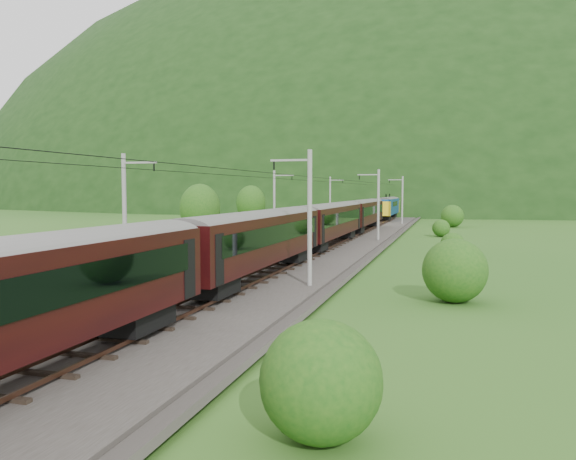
# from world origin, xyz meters

# --- Properties ---
(ground) EXTENTS (600.00, 600.00, 0.00)m
(ground) POSITION_xyz_m (0.00, 0.00, 0.00)
(ground) COLOR #29571B
(ground) RESTS_ON ground
(railbed) EXTENTS (14.00, 220.00, 0.30)m
(railbed) POSITION_xyz_m (0.00, 10.00, 0.15)
(railbed) COLOR #38332D
(railbed) RESTS_ON ground
(track_left) EXTENTS (2.40, 220.00, 0.27)m
(track_left) POSITION_xyz_m (-2.40, 10.00, 0.37)
(track_left) COLOR #533223
(track_left) RESTS_ON railbed
(track_right) EXTENTS (2.40, 220.00, 0.27)m
(track_right) POSITION_xyz_m (2.40, 10.00, 0.37)
(track_right) COLOR #533223
(track_right) RESTS_ON railbed
(catenary_left) EXTENTS (2.54, 192.28, 8.00)m
(catenary_left) POSITION_xyz_m (-6.12, 32.00, 4.50)
(catenary_left) COLOR gray
(catenary_left) RESTS_ON railbed
(catenary_right) EXTENTS (2.54, 192.28, 8.00)m
(catenary_right) POSITION_xyz_m (6.12, 32.00, 4.50)
(catenary_right) COLOR gray
(catenary_right) RESTS_ON railbed
(overhead_wires) EXTENTS (4.83, 198.00, 0.03)m
(overhead_wires) POSITION_xyz_m (0.00, 10.00, 7.10)
(overhead_wires) COLOR black
(overhead_wires) RESTS_ON ground
(mountain_main) EXTENTS (504.00, 360.00, 244.00)m
(mountain_main) POSITION_xyz_m (0.00, 260.00, 0.00)
(mountain_main) COLOR black
(mountain_main) RESTS_ON ground
(mountain_ridge) EXTENTS (336.00, 280.00, 132.00)m
(mountain_ridge) POSITION_xyz_m (-120.00, 300.00, 0.00)
(mountain_ridge) COLOR black
(mountain_ridge) RESTS_ON ground
(train) EXTENTS (2.87, 138.48, 4.99)m
(train) POSITION_xyz_m (2.40, 12.57, 3.42)
(train) COLOR black
(train) RESTS_ON ground
(hazard_post_near) EXTENTS (0.15, 0.15, 1.40)m
(hazard_post_near) POSITION_xyz_m (-0.42, 66.78, 1.00)
(hazard_post_near) COLOR red
(hazard_post_near) RESTS_ON railbed
(hazard_post_far) EXTENTS (0.16, 0.16, 1.48)m
(hazard_post_far) POSITION_xyz_m (0.64, 29.10, 1.04)
(hazard_post_far) COLOR red
(hazard_post_far) RESTS_ON railbed
(signal) EXTENTS (0.21, 0.21, 1.90)m
(signal) POSITION_xyz_m (-3.20, 34.56, 1.41)
(signal) COLOR black
(signal) RESTS_ON railbed
(vegetation_left) EXTENTS (11.13, 144.20, 6.72)m
(vegetation_left) POSITION_xyz_m (-13.71, 16.38, 2.63)
(vegetation_left) COLOR #1C4E14
(vegetation_left) RESTS_ON ground
(vegetation_right) EXTENTS (8.10, 106.40, 3.24)m
(vegetation_right) POSITION_xyz_m (12.83, 9.43, 1.44)
(vegetation_right) COLOR #1C4E14
(vegetation_right) RESTS_ON ground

